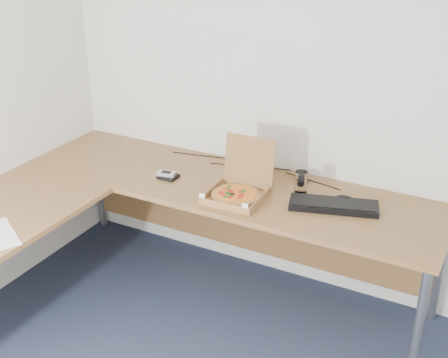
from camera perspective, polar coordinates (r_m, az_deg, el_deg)
The scene contains 10 objects.
room_shell at distance 1.88m, azimuth -6.15°, elevation -5.51°, with size 3.50×3.50×2.50m, color silver, non-canonical shape.
desk at distance 3.26m, azimuth -8.36°, elevation -2.62°, with size 2.50×2.20×0.73m.
pizza_box at distance 3.24m, azimuth 1.26°, elevation -1.23°, with size 0.30×0.34×0.30m.
drinking_glass at distance 3.31m, azimuth 7.45°, elevation -0.30°, with size 0.07×0.07×0.13m, color silver.
keyboard at distance 3.19m, azimuth 10.55°, elevation -2.52°, with size 0.47×0.17×0.03m, color black.
mouse at distance 3.26m, azimuth 11.59°, elevation -1.95°, with size 0.11×0.07×0.04m, color black.
wallet at distance 3.49m, azimuth -5.41°, elevation 0.23°, with size 0.11×0.09×0.02m, color black.
phone at distance 3.49m, azimuth -5.59°, elevation 0.51°, with size 0.10×0.06×0.02m, color #B2B5BA.
dome_speaker at distance 3.45m, azimuth 7.53°, elevation 0.22°, with size 0.08×0.08×0.07m, color black.
cable_bundle at distance 3.63m, azimuth 2.54°, elevation 1.22°, with size 0.55×0.04×0.01m, color black, non-canonical shape.
Camera 1 is at (0.93, -1.33, 2.20)m, focal length 47.34 mm.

